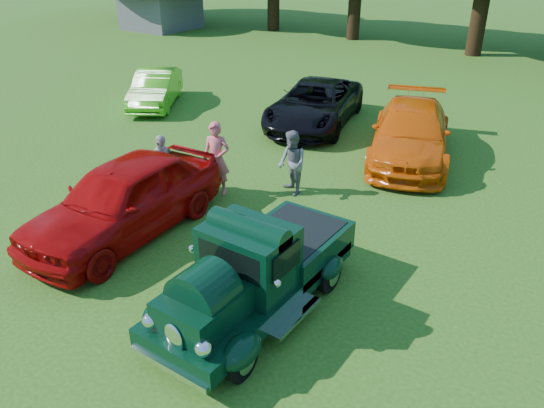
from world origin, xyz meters
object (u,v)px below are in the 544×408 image
Objects in this scene: back_car_black at (315,104)px; back_car_orange at (411,133)px; spectator_white at (162,165)px; spectator_grey at (292,163)px; red_convertible at (124,199)px; hero_pickup at (257,272)px; back_car_lime at (155,88)px; spectator_pink at (217,159)px.

back_car_black is 3.88m from back_car_orange.
spectator_grey is at bearing -57.64° from spectator_white.
red_convertible reaches higher than spectator_grey.
hero_pickup reaches higher than spectator_grey.
spectator_grey reaches higher than back_car_black.
red_convertible is 3.18× the size of spectator_white.
back_car_lime is at bearing 163.65° from back_car_orange.
hero_pickup is 3.86m from red_convertible.
red_convertible is 8.27m from back_car_orange.
spectator_pink reaches higher than back_car_orange.
spectator_pink reaches higher than red_convertible.
back_car_lime is at bearing -169.54° from spectator_grey.
back_car_lime is (-10.22, 7.64, -0.09)m from hero_pickup.
back_car_black is 5.97m from spectator_pink.
back_car_orange is 5.78m from spectator_pink.
red_convertible reaches higher than back_car_black.
hero_pickup is 0.90× the size of red_convertible.
hero_pickup is 5.16m from spectator_white.
spectator_pink reaches higher than spectator_grey.
spectator_pink is (-3.04, -4.92, 0.17)m from back_car_orange.
spectator_pink is (6.74, -4.51, 0.28)m from back_car_lime.
back_car_lime is 9.79m from back_car_orange.
back_car_orange is (-0.44, 8.05, 0.02)m from hero_pickup.
spectator_grey is 3.18m from spectator_white.
back_car_black reaches higher than back_car_lime.
red_convertible is at bearing -81.66° from back_car_lime.
spectator_pink reaches higher than hero_pickup.
spectator_pink is (0.70, -5.93, 0.20)m from back_car_black.
spectator_grey is at bearing -56.26° from back_car_lime.
spectator_white is at bearing 108.66° from red_convertible.
spectator_pink is 1.84m from spectator_grey.
hero_pickup is at bearing -70.29° from back_car_lime.
spectator_grey is (1.86, 3.68, -0.02)m from red_convertible.
back_car_orange is at bearing 93.13° from hero_pickup.
back_car_orange is at bearing -29.21° from back_car_black.
back_car_lime is (-6.39, 7.14, -0.18)m from red_convertible.
hero_pickup is at bearing -31.56° from spectator_grey.
hero_pickup is 2.69× the size of spectator_grey.
back_car_lime is 0.75× the size of back_car_orange.
back_car_orange is (3.75, -1.01, 0.04)m from back_car_black.
spectator_grey is (-1.53, -3.87, 0.05)m from back_car_orange.
hero_pickup reaches higher than red_convertible.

